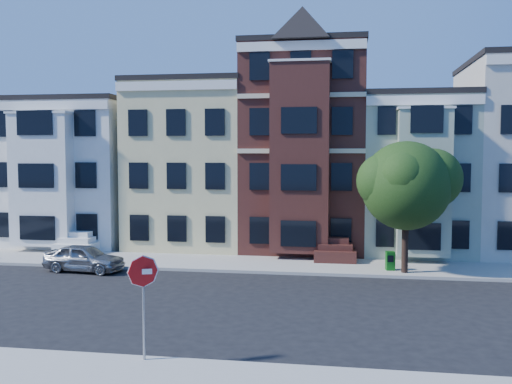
% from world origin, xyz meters
% --- Properties ---
extents(ground, '(120.00, 120.00, 0.00)m').
position_xyz_m(ground, '(0.00, 0.00, 0.00)').
color(ground, black).
extents(far_sidewalk, '(60.00, 4.00, 0.15)m').
position_xyz_m(far_sidewalk, '(0.00, 8.00, 0.07)').
color(far_sidewalk, '#9E9B93').
rests_on(far_sidewalk, ground).
extents(house_white, '(8.00, 9.00, 9.00)m').
position_xyz_m(house_white, '(-15.00, 14.50, 4.50)').
color(house_white, white).
rests_on(house_white, ground).
extents(house_yellow, '(7.00, 9.00, 10.00)m').
position_xyz_m(house_yellow, '(-7.00, 14.50, 5.00)').
color(house_yellow, beige).
rests_on(house_yellow, ground).
extents(house_brown, '(7.00, 9.00, 12.00)m').
position_xyz_m(house_brown, '(0.00, 14.50, 6.00)').
color(house_brown, '#401C16').
rests_on(house_brown, ground).
extents(house_green, '(6.00, 9.00, 9.00)m').
position_xyz_m(house_green, '(6.50, 14.50, 4.50)').
color(house_green, '#93A18B').
rests_on(house_green, ground).
extents(street_tree, '(7.22, 7.22, 7.80)m').
position_xyz_m(street_tree, '(5.31, 6.75, 4.05)').
color(street_tree, '#2A4A1B').
rests_on(street_tree, far_sidewalk).
extents(parked_car, '(4.17, 2.02, 1.37)m').
position_xyz_m(parked_car, '(-10.34, 5.20, 0.69)').
color(parked_car, '#939599').
rests_on(parked_car, ground).
extents(newspaper_box, '(0.47, 0.43, 0.92)m').
position_xyz_m(newspaper_box, '(4.67, 7.21, 0.61)').
color(newspaper_box, '#105C15').
rests_on(newspaper_box, far_sidewalk).
extents(stop_sign, '(0.91, 0.40, 3.31)m').
position_xyz_m(stop_sign, '(-3.00, -6.30, 1.81)').
color(stop_sign, '#B80E0E').
rests_on(stop_sign, near_sidewalk).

